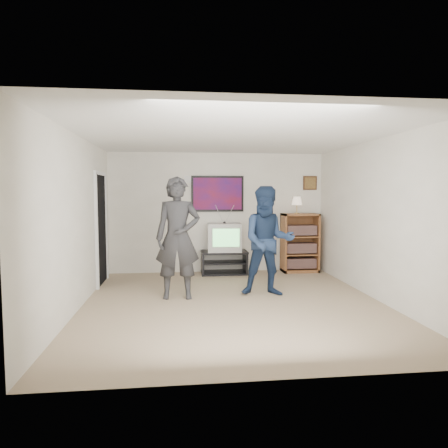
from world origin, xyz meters
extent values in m
cube|color=#78644C|center=(0.00, 0.00, 0.00)|extent=(4.50, 5.00, 0.01)
cube|color=white|center=(0.00, 0.00, 2.50)|extent=(4.50, 5.00, 0.01)
cube|color=beige|center=(0.00, 2.50, 1.25)|extent=(4.50, 0.01, 2.50)
cube|color=beige|center=(-2.25, 0.00, 1.25)|extent=(0.01, 5.00, 2.50)
cube|color=beige|center=(2.25, 0.00, 1.25)|extent=(0.01, 5.00, 2.50)
cube|color=black|center=(0.11, 2.23, 0.45)|extent=(0.95, 0.53, 0.04)
cube|color=black|center=(0.11, 2.23, 0.02)|extent=(0.95, 0.53, 0.04)
cube|color=black|center=(-0.33, 2.23, 0.24)|extent=(0.04, 0.51, 0.47)
cube|color=black|center=(0.55, 2.23, 0.24)|extent=(0.04, 0.51, 0.47)
imported|color=#2A292C|center=(-0.83, 0.42, 0.96)|extent=(0.72, 0.48, 1.93)
imported|color=#1A2A47|center=(0.62, 0.43, 0.89)|extent=(0.94, 0.78, 1.78)
cube|color=white|center=(-0.81, 0.63, 1.20)|extent=(0.07, 0.12, 0.03)
cube|color=white|center=(0.59, 0.67, 1.10)|extent=(0.07, 0.11, 0.03)
cube|color=black|center=(0.00, 2.48, 1.65)|extent=(1.10, 0.03, 0.75)
cube|color=white|center=(-0.55, 2.48, 1.95)|extent=(0.28, 0.02, 0.14)
cube|color=black|center=(2.00, 2.48, 1.88)|extent=(0.30, 0.03, 0.30)
cube|color=black|center=(-2.23, 1.60, 1.00)|extent=(0.03, 0.85, 2.00)
camera|label=1|loc=(-0.82, -5.87, 1.67)|focal=32.00mm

